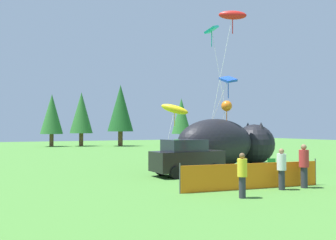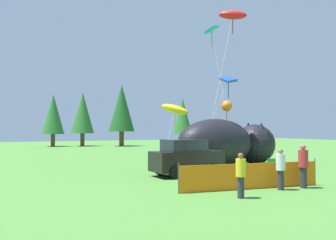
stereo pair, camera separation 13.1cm
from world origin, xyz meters
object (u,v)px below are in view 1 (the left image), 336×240
(kite_blue_box, at_px, (228,81))
(kite_orange_flower, at_px, (227,106))
(folding_chair, at_px, (271,165))
(inflatable_cat, at_px, (226,145))
(parked_car, at_px, (187,158))
(spectator_in_blue_shirt, at_px, (282,167))
(spectator_in_red_shirt, at_px, (304,164))
(kite_yellow_hero, at_px, (175,109))
(kite_red_lizard, at_px, (232,16))
(spectator_in_grey_shirt, at_px, (242,173))
(kite_teal_diamond, at_px, (212,32))

(kite_blue_box, bearing_deg, kite_orange_flower, -134.69)
(folding_chair, bearing_deg, inflatable_cat, 24.23)
(folding_chair, distance_m, inflatable_cat, 3.99)
(parked_car, xyz_separation_m, spectator_in_blue_shirt, (1.53, -5.46, -0.04))
(spectator_in_red_shirt, bearing_deg, parked_car, 116.39)
(parked_car, height_order, kite_yellow_hero, kite_yellow_hero)
(kite_yellow_hero, bearing_deg, kite_orange_flower, -67.42)
(kite_yellow_hero, xyz_separation_m, kite_orange_flower, (1.76, -4.24, 0.01))
(inflatable_cat, bearing_deg, spectator_in_blue_shirt, -121.46)
(kite_red_lizard, bearing_deg, kite_blue_box, 174.28)
(spectator_in_grey_shirt, bearing_deg, spectator_in_red_shirt, 8.28)
(parked_car, xyz_separation_m, kite_blue_box, (4.61, 2.55, 4.87))
(kite_blue_box, xyz_separation_m, kite_red_lizard, (0.39, -0.04, 4.55))
(inflatable_cat, height_order, spectator_in_red_shirt, inflatable_cat)
(spectator_in_grey_shirt, xyz_separation_m, kite_red_lizard, (6.01, 8.59, 9.50))
(kite_blue_box, bearing_deg, spectator_in_blue_shirt, -111.02)
(kite_yellow_hero, bearing_deg, spectator_in_blue_shirt, -94.46)
(kite_yellow_hero, bearing_deg, parked_car, -111.04)
(inflatable_cat, distance_m, kite_teal_diamond, 8.52)
(parked_car, height_order, kite_orange_flower, kite_orange_flower)
(folding_chair, bearing_deg, spectator_in_blue_shirt, 161.23)
(spectator_in_red_shirt, distance_m, kite_yellow_hero, 12.31)
(spectator_in_grey_shirt, bearing_deg, kite_yellow_hero, 74.49)
(inflatable_cat, xyz_separation_m, kite_teal_diamond, (0.20, 2.02, 8.27))
(parked_car, xyz_separation_m, inflatable_cat, (4.49, 2.59, 0.51))
(spectator_in_blue_shirt, height_order, kite_orange_flower, kite_orange_flower)
(folding_chair, height_order, inflatable_cat, inflatable_cat)
(kite_blue_box, distance_m, kite_orange_flower, 1.86)
(inflatable_cat, relative_size, spectator_in_red_shirt, 4.58)
(spectator_in_blue_shirt, bearing_deg, folding_chair, 51.91)
(spectator_in_red_shirt, bearing_deg, kite_yellow_hero, 91.38)
(spectator_in_grey_shirt, bearing_deg, inflatable_cat, 57.63)
(inflatable_cat, distance_m, kite_blue_box, 4.36)
(kite_teal_diamond, xyz_separation_m, kite_red_lizard, (0.31, -2.09, 0.64))
(folding_chair, xyz_separation_m, spectator_in_grey_shirt, (-5.83, -4.82, 0.41))
(folding_chair, relative_size, kite_yellow_hero, 0.18)
(parked_car, distance_m, inflatable_cat, 5.21)
(parked_car, distance_m, kite_teal_diamond, 10.97)
(kite_red_lizard, bearing_deg, folding_chair, -92.73)
(inflatable_cat, distance_m, spectator_in_red_shirt, 8.32)
(kite_blue_box, xyz_separation_m, kite_yellow_hero, (-2.15, 3.84, -1.79))
(parked_car, bearing_deg, inflatable_cat, 26.58)
(kite_red_lizard, xyz_separation_m, kite_orange_flower, (-0.78, -0.36, -6.33))
(kite_yellow_hero, bearing_deg, spectator_in_red_shirt, -88.62)
(parked_car, distance_m, kite_yellow_hero, 7.51)
(parked_car, height_order, kite_blue_box, kite_blue_box)
(kite_blue_box, bearing_deg, kite_red_lizard, -5.72)
(spectator_in_red_shirt, xyz_separation_m, kite_teal_diamond, (1.95, 10.14, 8.74))
(spectator_in_blue_shirt, bearing_deg, kite_yellow_hero, 85.54)
(spectator_in_grey_shirt, bearing_deg, spectator_in_blue_shirt, 13.74)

